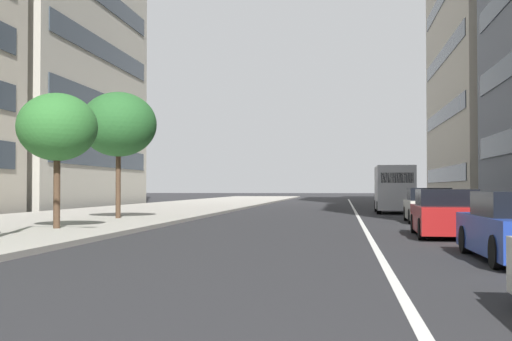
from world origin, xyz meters
TOP-DOWN VIEW (x-y plane):
  - sidewalk_right_plaza at (30.00, 12.68)m, footprint 160.00×10.38m
  - lane_centre_stripe at (35.00, 0.00)m, footprint 110.00×0.16m
  - car_following_behind at (19.87, -2.29)m, footprint 4.66×1.94m
  - car_approaching_light at (28.75, -2.85)m, footprint 4.59×1.96m
  - delivery_van_ahead at (39.89, -2.22)m, footprint 5.58×2.22m
  - street_tree_by_lamp_post at (20.08, 10.06)m, footprint 2.61×2.61m
  - street_tree_near_plaza_corner at (27.80, 10.51)m, footprint 3.32×3.32m

SIDE VIEW (x-z plane):
  - lane_centre_stripe at x=35.00m, z-range 0.00..0.01m
  - sidewalk_right_plaza at x=30.00m, z-range 0.00..0.15m
  - car_following_behind at x=19.87m, z-range -0.05..1.38m
  - car_approaching_light at x=28.75m, z-range -0.05..1.41m
  - delivery_van_ahead at x=39.89m, z-range 0.09..2.82m
  - street_tree_by_lamp_post at x=20.08m, z-range 1.23..5.66m
  - street_tree_near_plaza_corner at x=27.80m, z-range 1.48..7.00m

